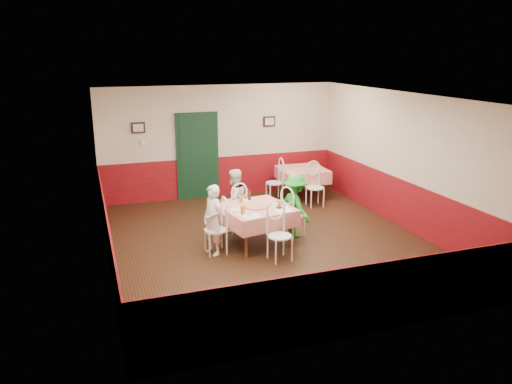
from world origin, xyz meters
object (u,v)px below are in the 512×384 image
object	(u,v)px
second_table	(302,183)
diner_left	(213,220)
chair_left	(216,230)
chair_far	(235,210)
pizza	(256,206)
chair_right	(293,215)
diner_right	(295,206)
chair_second_a	(274,183)
glass_c	(241,200)
wallet	(279,208)
beer_bottle	(249,195)
glass_b	(279,203)
glass_a	(243,210)
main_table	(256,226)
chair_second_b	(315,188)
chair_near	(280,236)
diner_far	(234,200)

from	to	relation	value
second_table	diner_left	xyz separation A→B (m)	(-3.03, -2.80, 0.27)
chair_left	chair_far	world-z (taller)	same
chair_left	pizza	bearing A→B (deg)	98.30
chair_right	diner_right	world-z (taller)	diner_right
chair_second_a	glass_c	distance (m)	2.81
chair_second_a	wallet	size ratio (longest dim) A/B	8.18
beer_bottle	diner_left	distance (m)	1.10
wallet	glass_b	bearing A→B (deg)	58.23
chair_left	diner_right	world-z (taller)	diner_right
second_table	glass_a	size ratio (longest dim) A/B	7.43
main_table	diner_left	world-z (taller)	diner_left
chair_left	second_table	bearing A→B (deg)	132.40
second_table	chair_second_b	distance (m)	0.75
chair_near	diner_far	xyz separation A→B (m)	(-0.32, 1.72, 0.20)
chair_second_b	second_table	bearing A→B (deg)	92.87
chair_right	second_table	bearing A→B (deg)	-49.75
glass_c	diner_right	world-z (taller)	diner_right
chair_second_a	diner_far	distance (m)	2.35
chair_second_b	chair_right	bearing A→B (deg)	-124.37
glass_b	wallet	world-z (taller)	glass_b
chair_right	chair_second_b	world-z (taller)	same
chair_near	chair_left	bearing A→B (deg)	139.57
chair_near	beer_bottle	xyz separation A→B (m)	(-0.14, 1.27, 0.42)
chair_left	glass_c	world-z (taller)	chair_left
chair_near	diner_left	world-z (taller)	diner_left
chair_near	wallet	distance (m)	0.72
main_table	glass_a	world-z (taller)	glass_a
glass_a	diner_far	distance (m)	1.23
chair_near	chair_second_a	xyz separation A→B (m)	(1.24, 3.46, 0.00)
chair_far	chair_near	world-z (taller)	same
chair_second_b	diner_far	bearing A→B (deg)	-153.84
diner_far	glass_b	bearing A→B (deg)	95.60
glass_a	glass_c	world-z (taller)	glass_a
chair_second_a	glass_b	size ratio (longest dim) A/B	7.07
pizza	glass_a	bearing A→B (deg)	-140.74
glass_c	main_table	bearing A→B (deg)	-60.17
main_table	chair_second_a	world-z (taller)	chair_second_a
chair_far	glass_c	world-z (taller)	chair_far
second_table	beer_bottle	distance (m)	3.10
chair_near	glass_b	bearing A→B (deg)	63.75
chair_second_b	chair_far	bearing A→B (deg)	-152.73
chair_second_a	diner_right	distance (m)	2.52
pizza	second_table	bearing A→B (deg)	50.97
glass_c	diner_right	distance (m)	1.11
main_table	wallet	size ratio (longest dim) A/B	11.09
chair_left	chair_far	bearing A→B (deg)	144.96
glass_c	chair_left	bearing A→B (deg)	-142.42
second_table	glass_b	size ratio (longest dim) A/B	8.80
beer_bottle	diner_far	size ratio (longest dim) A/B	0.16
main_table	glass_b	size ratio (longest dim) A/B	9.59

